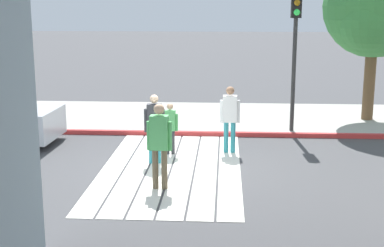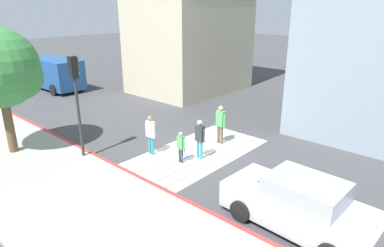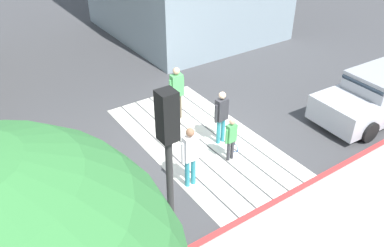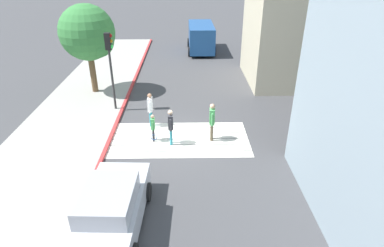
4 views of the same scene
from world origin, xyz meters
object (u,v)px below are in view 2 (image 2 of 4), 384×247
(pedestrian_adult_trailing, at_px, (220,122))
(street_tree, at_px, (2,70))
(traffic_light_corner, at_px, (76,87))
(pedestrian_child_with_racket, at_px, (181,146))
(pedestrian_adult_side, at_px, (150,132))
(van_down_street, at_px, (55,73))
(car_parked_near_curb, at_px, (299,205))
(pedestrian_adult_lead, at_px, (200,136))

(pedestrian_adult_trailing, bearing_deg, street_tree, 138.77)
(traffic_light_corner, bearing_deg, street_tree, 123.08)
(street_tree, relative_size, pedestrian_adult_trailing, 2.92)
(pedestrian_child_with_racket, bearing_deg, street_tree, 124.24)
(pedestrian_adult_side, bearing_deg, pedestrian_adult_trailing, -26.64)
(van_down_street, xyz_separation_m, pedestrian_child_with_racket, (-2.85, -15.89, -0.52))
(car_parked_near_curb, distance_m, pedestrian_adult_side, 6.93)
(car_parked_near_curb, bearing_deg, street_tree, 106.04)
(pedestrian_child_with_racket, bearing_deg, van_down_street, 79.82)
(pedestrian_adult_lead, bearing_deg, van_down_street, 82.83)
(car_parked_near_curb, relative_size, street_tree, 0.82)
(street_tree, distance_m, pedestrian_adult_trailing, 9.31)
(pedestrian_adult_side, height_order, pedestrian_child_with_racket, pedestrian_adult_side)
(traffic_light_corner, bearing_deg, van_down_street, 67.33)
(car_parked_near_curb, xyz_separation_m, pedestrian_adult_side, (0.54, 6.90, 0.28))
(traffic_light_corner, relative_size, pedestrian_child_with_racket, 3.16)
(pedestrian_adult_trailing, distance_m, pedestrian_child_with_racket, 2.70)
(pedestrian_adult_lead, bearing_deg, traffic_light_corner, 131.08)
(traffic_light_corner, relative_size, street_tree, 0.80)
(pedestrian_adult_lead, relative_size, pedestrian_adult_side, 0.97)
(car_parked_near_curb, distance_m, traffic_light_corner, 9.19)
(pedestrian_adult_lead, xyz_separation_m, pedestrian_adult_trailing, (1.86, 0.34, 0.07))
(van_down_street, height_order, pedestrian_adult_lead, van_down_street)
(car_parked_near_curb, distance_m, pedestrian_adult_lead, 5.35)
(traffic_light_corner, xyz_separation_m, pedestrian_child_with_racket, (2.37, -3.38, -2.28))
(van_down_street, relative_size, pedestrian_adult_lead, 3.08)
(car_parked_near_curb, relative_size, pedestrian_adult_lead, 2.58)
(car_parked_near_curb, bearing_deg, pedestrian_adult_side, 85.54)
(pedestrian_adult_side, bearing_deg, street_tree, 130.61)
(car_parked_near_curb, height_order, pedestrian_child_with_racket, car_parked_near_curb)
(car_parked_near_curb, distance_m, van_down_street, 21.59)
(street_tree, height_order, pedestrian_child_with_racket, street_tree)
(van_down_street, bearing_deg, pedestrian_adult_lead, -97.17)
(car_parked_near_curb, bearing_deg, pedestrian_adult_lead, 72.38)
(street_tree, bearing_deg, traffic_light_corner, -56.92)
(traffic_light_corner, height_order, pedestrian_child_with_racket, traffic_light_corner)
(street_tree, height_order, pedestrian_adult_side, street_tree)
(van_down_street, relative_size, street_tree, 0.98)
(street_tree, xyz_separation_m, pedestrian_adult_trailing, (6.73, -5.90, -2.57))
(pedestrian_child_with_racket, bearing_deg, car_parked_near_curb, -98.43)
(car_parked_near_curb, xyz_separation_m, van_down_street, (3.65, 21.27, 0.54))
(pedestrian_adult_lead, bearing_deg, pedestrian_adult_trailing, 10.45)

